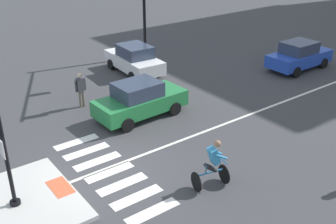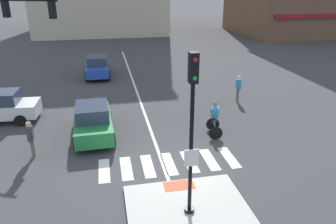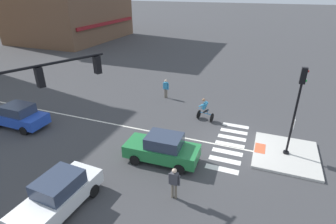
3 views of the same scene
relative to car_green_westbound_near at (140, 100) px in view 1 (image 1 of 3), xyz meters
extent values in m
plane|color=#3D3D3F|center=(3.04, -3.53, -0.81)|extent=(300.00, 300.00, 0.00)
cube|color=beige|center=(3.04, -6.51, -0.74)|extent=(3.94, 3.57, 0.15)
cube|color=#DB5B38|center=(3.04, -5.08, -0.66)|extent=(1.10, 0.60, 0.01)
cylinder|color=black|center=(3.04, -6.51, -0.60)|extent=(0.32, 0.32, 0.12)
cylinder|color=black|center=(3.04, -6.51, 1.54)|extent=(0.12, 0.12, 4.15)
cube|color=white|center=(3.04, -6.58, 1.33)|extent=(0.44, 0.03, 0.56)
cube|color=silver|center=(0.41, -3.28, -0.81)|extent=(0.44, 1.80, 0.01)
cube|color=silver|center=(1.29, -3.28, -0.81)|extent=(0.44, 1.80, 0.01)
cube|color=silver|center=(2.17, -3.28, -0.81)|extent=(0.44, 1.80, 0.01)
cube|color=silver|center=(3.04, -3.28, -0.81)|extent=(0.44, 1.80, 0.01)
cube|color=silver|center=(3.92, -3.28, -0.81)|extent=(0.44, 1.80, 0.01)
cube|color=silver|center=(4.80, -3.28, -0.81)|extent=(0.44, 1.80, 0.01)
cube|color=silver|center=(5.67, -3.28, -0.81)|extent=(0.44, 1.80, 0.01)
cube|color=silver|center=(2.79, 6.47, -0.81)|extent=(0.14, 28.00, 0.01)
cylinder|color=black|center=(-7.14, 5.07, 2.39)|extent=(0.18, 0.18, 6.39)
cube|color=#237A3D|center=(0.00, 0.04, -0.16)|extent=(1.85, 4.16, 0.70)
cube|color=#2D384C|center=(0.00, -0.11, 0.51)|extent=(1.55, 1.95, 0.64)
cylinder|color=black|center=(-0.88, 1.28, -0.51)|extent=(0.20, 0.61, 0.60)
cylinder|color=black|center=(0.78, 1.34, -0.51)|extent=(0.20, 0.61, 0.60)
cylinder|color=black|center=(-0.79, -1.26, -0.51)|extent=(0.20, 0.61, 0.60)
cylinder|color=black|center=(0.88, -1.20, -0.51)|extent=(0.20, 0.61, 0.60)
cube|color=white|center=(-4.97, 2.85, -0.16)|extent=(4.18, 1.91, 0.70)
cube|color=#2D384C|center=(-4.82, 2.85, 0.51)|extent=(1.97, 1.57, 0.64)
cylinder|color=black|center=(-6.28, 2.09, -0.51)|extent=(0.61, 0.21, 0.60)
cylinder|color=black|center=(-6.20, 3.75, -0.51)|extent=(0.61, 0.21, 0.60)
cylinder|color=black|center=(-3.74, 1.96, -0.51)|extent=(0.61, 0.21, 0.60)
cylinder|color=black|center=(-3.66, 3.62, -0.51)|extent=(0.61, 0.21, 0.60)
cube|color=#2347B7|center=(0.20, 10.90, -0.16)|extent=(1.70, 4.10, 0.70)
cube|color=#2D384C|center=(0.20, 10.75, 0.51)|extent=(1.48, 1.90, 0.64)
cylinder|color=black|center=(-0.63, 12.18, -0.51)|extent=(0.18, 0.60, 0.60)
cylinder|color=black|center=(1.04, 12.18, -0.51)|extent=(0.18, 0.60, 0.60)
cylinder|color=black|center=(-0.63, 9.63, -0.51)|extent=(0.18, 0.60, 0.60)
cylinder|color=black|center=(1.04, 9.63, -0.51)|extent=(0.18, 0.60, 0.60)
cylinder|color=black|center=(5.86, -0.52, -0.48)|extent=(0.65, 0.17, 0.66)
cylinder|color=black|center=(5.65, -1.55, -0.48)|extent=(0.65, 0.17, 0.66)
cylinder|color=#2370AD|center=(5.75, -1.04, -0.26)|extent=(0.23, 0.88, 0.05)
cylinder|color=#2370AD|center=(5.72, -1.21, -0.08)|extent=(0.04, 0.04, 0.30)
cylinder|color=#2370AD|center=(5.85, -0.57, 0.04)|extent=(0.44, 0.12, 0.04)
cylinder|color=black|center=(5.67, -1.04, -0.08)|extent=(0.20, 0.41, 0.33)
cylinder|color=black|center=(5.83, -1.07, -0.08)|extent=(0.20, 0.41, 0.33)
cube|color=#338CBF|center=(5.77, -0.96, 0.35)|extent=(0.41, 0.44, 0.60)
sphere|color=#936B4C|center=(5.79, -0.84, 0.76)|extent=(0.22, 0.22, 0.22)
cylinder|color=#338CBF|center=(5.65, -0.75, 0.35)|extent=(0.17, 0.46, 0.31)
cylinder|color=#338CBF|center=(5.96, -0.82, 0.35)|extent=(0.17, 0.46, 0.31)
cylinder|color=#6B6051|center=(-2.51, -1.67, -0.40)|extent=(0.12, 0.12, 0.82)
cylinder|color=#6B6051|center=(-2.51, -1.51, -0.40)|extent=(0.12, 0.12, 0.82)
cube|color=#3F3F47|center=(-2.51, -1.59, 0.31)|extent=(0.23, 0.37, 0.60)
cylinder|color=#3F3F47|center=(-2.50, -1.82, 0.26)|extent=(0.09, 0.09, 0.56)
cylinder|color=#3F3F47|center=(-2.52, -1.36, 0.26)|extent=(0.09, 0.09, 0.56)
sphere|color=beige|center=(-2.51, -1.59, 0.75)|extent=(0.22, 0.22, 0.22)
camera|label=1|loc=(13.72, -8.72, 7.15)|focal=43.37mm
camera|label=2|loc=(0.71, -14.64, 6.15)|focal=34.65mm
camera|label=3|loc=(-11.45, -4.72, 8.16)|focal=28.39mm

